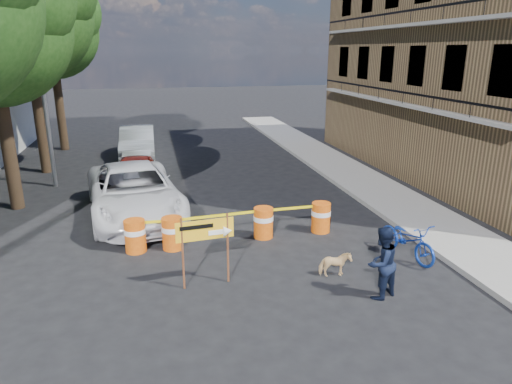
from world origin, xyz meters
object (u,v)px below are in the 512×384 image
barrel_far_left (135,235)px  barrel_mid_left (172,233)px  barrel_far_right (321,217)px  detour_sign (212,235)px  suv_white (134,192)px  sedan_silver (137,142)px  barrel_mid_right (263,222)px  bicycle (409,223)px  dog (335,264)px  pedestrian (381,263)px  sedan_red (134,175)px

barrel_far_left → barrel_mid_left: (0.99, -0.04, 0.00)m
barrel_far_left → barrel_far_right: bearing=2.3°
detour_sign → suv_white: size_ratio=0.29×
barrel_far_right → sedan_silver: bearing=115.5°
barrel_mid_right → bicycle: 4.00m
barrel_mid_left → dog: size_ratio=1.21×
barrel_mid_right → pedestrian: bearing=-66.4°
pedestrian → bicycle: 2.37m
barrel_far_left → sedan_silver: size_ratio=0.19×
barrel_mid_left → pedestrian: size_ratio=0.55×
barrel_far_right → sedan_red: (-5.51, 5.48, 0.20)m
barrel_far_right → sedan_red: bearing=135.1°
bicycle → barrel_far_left: bearing=151.1°
barrel_far_left → sedan_red: 5.70m
pedestrian → suv_white: bearing=-74.5°
dog → sedan_red: sedan_red is taller
barrel_mid_right → sedan_red: (-3.72, 5.52, 0.20)m
sedan_red → barrel_mid_right: bearing=-52.2°
bicycle → sedan_silver: bicycle is taller
barrel_mid_right → sedan_silver: (-3.69, 11.51, 0.31)m
barrel_far_left → detour_sign: 3.00m
pedestrian → sedan_silver: (-5.37, 15.36, -0.04)m
pedestrian → dog: pedestrian is taller
bicycle → suv_white: (-7.00, 4.85, -0.14)m
detour_sign → sedan_silver: 14.10m
barrel_mid_left → bicycle: size_ratio=0.46×
dog → suv_white: (-4.75, 5.43, 0.51)m
detour_sign → barrel_mid_left: bearing=104.3°
detour_sign → sedan_silver: (-1.88, 13.96, -0.46)m
detour_sign → sedan_silver: detour_sign is taller
bicycle → sedan_red: (-7.06, 7.68, -0.30)m
sedan_red → sedan_silver: size_ratio=0.83×
barrel_far_right → dog: bearing=-104.0°
sedan_silver → dog: bearing=-71.3°
barrel_mid_left → dog: bearing=-34.3°
barrel_mid_left → pedestrian: 5.63m
detour_sign → pedestrian: size_ratio=1.04×
barrel_far_left → barrel_mid_right: (3.60, 0.18, 0.00)m
barrel_far_left → pedestrian: bearing=-34.8°
barrel_mid_left → barrel_mid_right: size_ratio=1.00×
barrel_far_left → sedan_red: bearing=91.2°
barrel_far_right → detour_sign: 4.44m
barrel_mid_right → barrel_far_right: bearing=1.3°
barrel_far_left → barrel_mid_left: same height
suv_white → bicycle: bearing=-42.5°
suv_white → sedan_red: bearing=83.4°
pedestrian → barrel_far_left: bearing=-58.5°
detour_sign → dog: 3.06m
barrel_mid_left → bicycle: bicycle is taller
barrel_far_right → sedan_silver: size_ratio=0.19×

